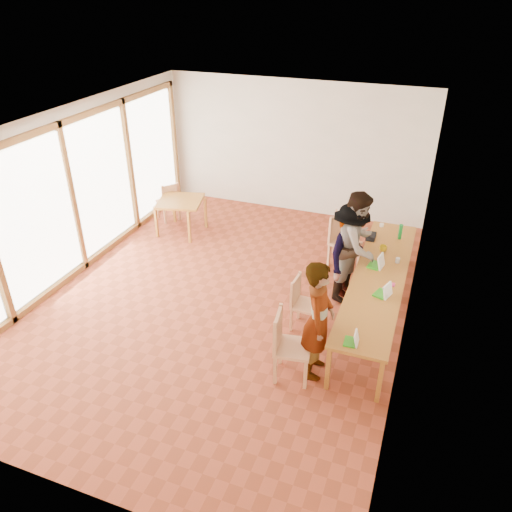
# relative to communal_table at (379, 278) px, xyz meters

# --- Properties ---
(ground) EXTENTS (8.00, 8.00, 0.00)m
(ground) POSITION_rel_communal_table_xyz_m (-2.50, -0.41, -0.70)
(ground) COLOR brown
(ground) RESTS_ON ground
(wall_back) EXTENTS (6.00, 0.10, 3.00)m
(wall_back) POSITION_rel_communal_table_xyz_m (-2.50, 3.59, 0.80)
(wall_back) COLOR beige
(wall_back) RESTS_ON ground
(wall_front) EXTENTS (6.00, 0.10, 3.00)m
(wall_front) POSITION_rel_communal_table_xyz_m (-2.50, -4.41, 0.80)
(wall_front) COLOR beige
(wall_front) RESTS_ON ground
(wall_right) EXTENTS (0.10, 8.00, 3.00)m
(wall_right) POSITION_rel_communal_table_xyz_m (0.50, -0.41, 0.80)
(wall_right) COLOR beige
(wall_right) RESTS_ON ground
(window_wall) EXTENTS (0.10, 8.00, 3.00)m
(window_wall) POSITION_rel_communal_table_xyz_m (-5.46, -0.41, 0.80)
(window_wall) COLOR white
(window_wall) RESTS_ON ground
(ceiling) EXTENTS (6.00, 8.00, 0.04)m
(ceiling) POSITION_rel_communal_table_xyz_m (-2.50, -0.41, 2.32)
(ceiling) COLOR white
(ceiling) RESTS_ON wall_back
(communal_table) EXTENTS (0.80, 4.00, 0.75)m
(communal_table) POSITION_rel_communal_table_xyz_m (0.00, 0.00, 0.00)
(communal_table) COLOR #A16A23
(communal_table) RESTS_ON ground
(side_table) EXTENTS (0.90, 0.90, 0.75)m
(side_table) POSITION_rel_communal_table_xyz_m (-4.41, 1.59, -0.03)
(side_table) COLOR #A16A23
(side_table) RESTS_ON ground
(chair_near) EXTENTS (0.55, 0.55, 0.55)m
(chair_near) POSITION_rel_communal_table_xyz_m (-0.96, -1.88, -0.07)
(chair_near) COLOR tan
(chair_near) RESTS_ON ground
(chair_mid) EXTENTS (0.43, 0.43, 0.47)m
(chair_mid) POSITION_rel_communal_table_xyz_m (-1.08, -0.72, -0.17)
(chair_mid) COLOR tan
(chair_mid) RESTS_ON ground
(chair_far) EXTENTS (0.62, 0.62, 0.55)m
(chair_far) POSITION_rel_communal_table_xyz_m (-0.92, 1.42, -0.07)
(chair_far) COLOR tan
(chair_far) RESTS_ON ground
(chair_empty) EXTENTS (0.44, 0.44, 0.43)m
(chair_empty) POSITION_rel_communal_table_xyz_m (-1.06, 1.99, -0.20)
(chair_empty) COLOR tan
(chair_empty) RESTS_ON ground
(chair_spare) EXTENTS (0.58, 0.58, 0.48)m
(chair_spare) POSITION_rel_communal_table_xyz_m (-4.92, 2.02, -0.15)
(chair_spare) COLOR tan
(chair_spare) RESTS_ON ground
(person_near) EXTENTS (0.49, 0.69, 1.77)m
(person_near) POSITION_rel_communal_table_xyz_m (-0.58, -1.66, 0.18)
(person_near) COLOR gray
(person_near) RESTS_ON ground
(person_mid) EXTENTS (0.91, 1.07, 1.92)m
(person_mid) POSITION_rel_communal_table_xyz_m (-0.46, 0.48, 0.26)
(person_mid) COLOR gray
(person_mid) RESTS_ON ground
(person_far) EXTENTS (0.84, 1.20, 1.69)m
(person_far) POSITION_rel_communal_table_xyz_m (-0.60, 0.48, 0.14)
(person_far) COLOR gray
(person_far) RESTS_ON ground
(laptop_near) EXTENTS (0.19, 0.22, 0.18)m
(laptop_near) POSITION_rel_communal_table_xyz_m (-0.08, -1.80, 0.10)
(laptop_near) COLOR green
(laptop_near) RESTS_ON communal_table
(laptop_mid) EXTENTS (0.28, 0.30, 0.21)m
(laptop_mid) POSITION_rel_communal_table_xyz_m (0.15, -0.54, 0.11)
(laptop_mid) COLOR green
(laptop_mid) RESTS_ON communal_table
(laptop_far) EXTENTS (0.27, 0.30, 0.23)m
(laptop_far) POSITION_rel_communal_table_xyz_m (-0.07, 0.27, 0.11)
(laptop_far) COLOR green
(laptop_far) RESTS_ON communal_table
(yellow_mug) EXTENTS (0.14, 0.14, 0.10)m
(yellow_mug) POSITION_rel_communal_table_xyz_m (-0.07, 0.84, 0.10)
(yellow_mug) COLOR gold
(yellow_mug) RESTS_ON communal_table
(green_bottle) EXTENTS (0.07, 0.07, 0.28)m
(green_bottle) POSITION_rel_communal_table_xyz_m (0.15, 1.41, 0.19)
(green_bottle) COLOR #117628
(green_bottle) RESTS_ON communal_table
(clear_glass) EXTENTS (0.07, 0.07, 0.09)m
(clear_glass) POSITION_rel_communal_table_xyz_m (0.22, 0.52, 0.09)
(clear_glass) COLOR silver
(clear_glass) RESTS_ON communal_table
(condiment_cup) EXTENTS (0.08, 0.08, 0.06)m
(condiment_cup) POSITION_rel_communal_table_xyz_m (-0.23, 1.81, 0.08)
(condiment_cup) COLOR white
(condiment_cup) RESTS_ON communal_table
(pink_phone) EXTENTS (0.05, 0.10, 0.01)m
(pink_phone) POSITION_rel_communal_table_xyz_m (0.24, -0.20, 0.05)
(pink_phone) COLOR #DD347A
(pink_phone) RESTS_ON communal_table
(black_pouch) EXTENTS (0.16, 0.26, 0.09)m
(black_pouch) POSITION_rel_communal_table_xyz_m (-0.34, 1.23, 0.09)
(black_pouch) COLOR black
(black_pouch) RESTS_ON communal_table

